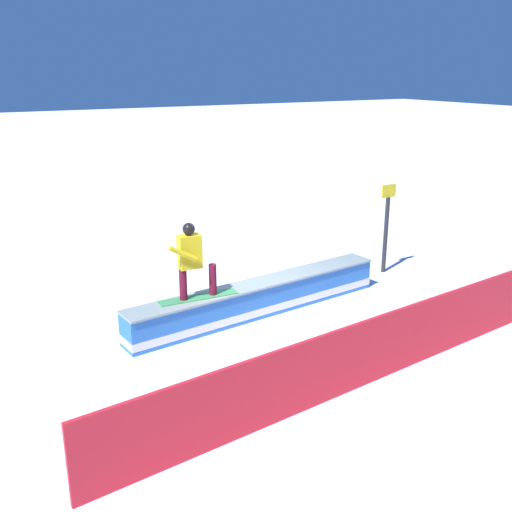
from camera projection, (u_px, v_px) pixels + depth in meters
name	position (u px, v px, depth m)	size (l,w,h in m)	color
ground_plane	(259.00, 313.00, 11.68)	(120.00, 120.00, 0.00)	white
grind_box	(259.00, 299.00, 11.59)	(5.68, 1.19, 0.66)	blue
snowboarder	(192.00, 259.00, 10.44)	(1.50, 0.42, 1.42)	#3F9251
safety_fence	(364.00, 353.00, 8.88)	(9.07, 0.06, 1.09)	red
trail_marker	(386.00, 226.00, 13.72)	(0.40, 0.10, 2.11)	#262628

